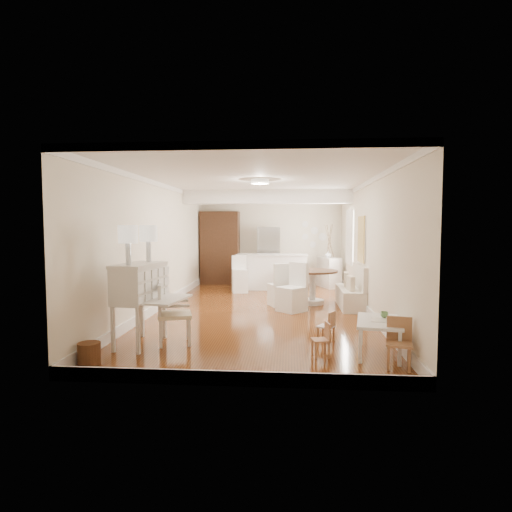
# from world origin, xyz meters

# --- Properties ---
(room) EXTENTS (9.00, 9.04, 2.82)m
(room) POSITION_xyz_m (0.04, 0.32, 1.98)
(room) COLOR brown
(room) RESTS_ON ground
(secretary_bureau) EXTENTS (1.13, 1.15, 1.28)m
(secretary_bureau) POSITION_xyz_m (-1.70, -2.89, 0.64)
(secretary_bureau) COLOR silver
(secretary_bureau) RESTS_ON ground
(gustavian_armchair) EXTENTS (0.68, 0.68, 0.95)m
(gustavian_armchair) POSITION_xyz_m (-1.18, -2.79, 0.48)
(gustavian_armchair) COLOR silver
(gustavian_armchair) RESTS_ON ground
(wicker_basket) EXTENTS (0.35, 0.35, 0.30)m
(wicker_basket) POSITION_xyz_m (-2.05, -3.88, 0.15)
(wicker_basket) COLOR brown
(wicker_basket) RESTS_ON ground
(kids_table) EXTENTS (0.77, 1.10, 0.51)m
(kids_table) POSITION_xyz_m (1.90, -3.13, 0.25)
(kids_table) COLOR silver
(kids_table) RESTS_ON ground
(kids_chair_a) EXTENTS (0.28, 0.28, 0.49)m
(kids_chair_a) POSITION_xyz_m (1.06, -3.28, 0.25)
(kids_chair_a) COLOR tan
(kids_chair_a) RESTS_ON ground
(kids_chair_b) EXTENTS (0.33, 0.33, 0.50)m
(kids_chair_b) POSITION_xyz_m (1.20, -2.47, 0.25)
(kids_chair_b) COLOR #AF784F
(kids_chair_b) RESTS_ON ground
(kids_chair_c) EXTENTS (0.39, 0.39, 0.67)m
(kids_chair_c) POSITION_xyz_m (2.04, -3.70, 0.33)
(kids_chair_c) COLOR #AB754D
(kids_chair_c) RESTS_ON ground
(banquette) EXTENTS (0.52, 1.60, 0.98)m
(banquette) POSITION_xyz_m (1.99, 0.50, 0.49)
(banquette) COLOR silver
(banquette) RESTS_ON ground
(dining_table) EXTENTS (1.45, 1.45, 0.81)m
(dining_table) POSITION_xyz_m (1.15, 0.81, 0.40)
(dining_table) COLOR #462716
(dining_table) RESTS_ON ground
(slip_chair_near) EXTENTS (0.72, 0.72, 1.05)m
(slip_chair_near) POSITION_xyz_m (0.66, -0.08, 0.53)
(slip_chair_near) COLOR white
(slip_chair_near) RESTS_ON ground
(slip_chair_far) EXTENTS (0.63, 0.64, 1.00)m
(slip_chair_far) POSITION_xyz_m (0.40, 0.55, 0.50)
(slip_chair_far) COLOR white
(slip_chair_far) RESTS_ON ground
(breakfast_counter) EXTENTS (2.05, 0.65, 1.03)m
(breakfast_counter) POSITION_xyz_m (0.10, 3.10, 0.52)
(breakfast_counter) COLOR white
(breakfast_counter) RESTS_ON ground
(bar_stool_left) EXTENTS (0.49, 0.49, 1.02)m
(bar_stool_left) POSITION_xyz_m (-0.76, 2.43, 0.51)
(bar_stool_left) COLOR white
(bar_stool_left) RESTS_ON ground
(bar_stool_right) EXTENTS (0.47, 0.47, 0.92)m
(bar_stool_right) POSITION_xyz_m (0.38, 2.80, 0.46)
(bar_stool_right) COLOR silver
(bar_stool_right) RESTS_ON ground
(pantry_cabinet) EXTENTS (1.20, 0.60, 2.30)m
(pantry_cabinet) POSITION_xyz_m (-1.60, 4.18, 1.15)
(pantry_cabinet) COLOR #381E11
(pantry_cabinet) RESTS_ON ground
(fridge) EXTENTS (0.75, 0.65, 1.80)m
(fridge) POSITION_xyz_m (0.30, 4.15, 0.90)
(fridge) COLOR silver
(fridge) RESTS_ON ground
(sideboard) EXTENTS (0.71, 1.03, 0.90)m
(sideboard) POSITION_xyz_m (1.80, 3.66, 0.45)
(sideboard) COLOR beige
(sideboard) RESTS_ON ground
(pencil_cup) EXTENTS (0.15, 0.15, 0.09)m
(pencil_cup) POSITION_xyz_m (2.01, -2.95, 0.55)
(pencil_cup) COLOR #6AA15E
(pencil_cup) RESTS_ON kids_table
(branch_vase) EXTENTS (0.22, 0.22, 0.19)m
(branch_vase) POSITION_xyz_m (1.77, 3.65, 1.00)
(branch_vase) COLOR white
(branch_vase) RESTS_ON sideboard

